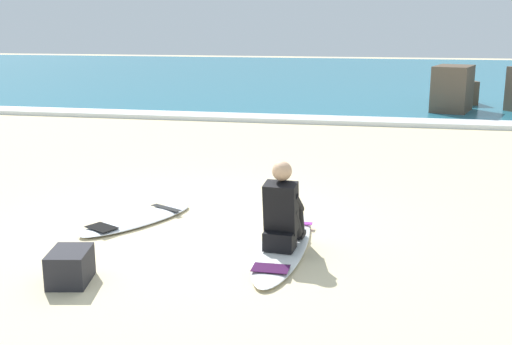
% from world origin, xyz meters
% --- Properties ---
extents(ground_plane, '(80.00, 80.00, 0.00)m').
position_xyz_m(ground_plane, '(0.00, 0.00, 0.00)').
color(ground_plane, beige).
extents(sea, '(80.00, 28.00, 0.10)m').
position_xyz_m(sea, '(0.00, 22.31, 0.05)').
color(sea, teal).
rests_on(sea, ground).
extents(breaking_foam, '(80.00, 0.90, 0.11)m').
position_xyz_m(breaking_foam, '(0.00, 8.61, 0.06)').
color(breaking_foam, white).
rests_on(breaking_foam, ground).
extents(surfboard_main, '(0.53, 2.47, 0.08)m').
position_xyz_m(surfboard_main, '(1.11, -0.54, 0.04)').
color(surfboard_main, white).
rests_on(surfboard_main, ground).
extents(surfer_seated, '(0.40, 0.73, 0.95)m').
position_xyz_m(surfer_seated, '(1.12, -0.67, 0.44)').
color(surfer_seated, black).
rests_on(surfer_seated, surfboard_main).
extents(surfboard_spare_near, '(1.26, 1.77, 0.08)m').
position_xyz_m(surfboard_spare_near, '(-0.83, 0.01, 0.04)').
color(surfboard_spare_near, silver).
rests_on(surfboard_spare_near, ground).
extents(rock_outcrop_distant, '(4.03, 3.73, 1.31)m').
position_xyz_m(rock_outcrop_distant, '(5.25, 10.97, 0.61)').
color(rock_outcrop_distant, brown).
rests_on(rock_outcrop_distant, ground).
extents(beach_bag, '(0.45, 0.54, 0.32)m').
position_xyz_m(beach_bag, '(-0.74, -1.87, 0.16)').
color(beach_bag, '#232328').
rests_on(beach_bag, ground).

